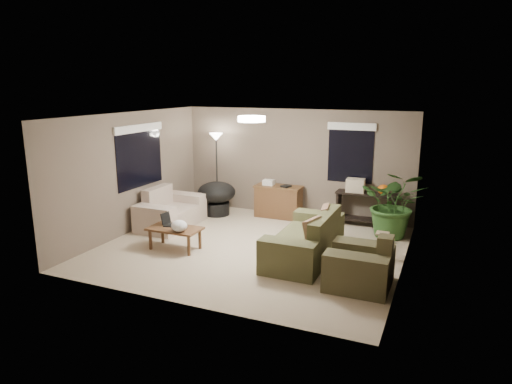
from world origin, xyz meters
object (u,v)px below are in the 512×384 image
at_px(cat_scratching_post, 382,248).
at_px(coffee_table, 175,231).
at_px(console_table, 366,207).
at_px(main_sofa, 307,242).
at_px(houseplant, 394,211).
at_px(loveseat, 170,213).
at_px(floor_lamp, 216,146).
at_px(desk, 278,201).
at_px(armchair, 361,267).
at_px(papasan_chair, 217,196).

bearing_deg(cat_scratching_post, coffee_table, -164.95).
bearing_deg(console_table, main_sofa, -105.16).
relative_size(coffee_table, houseplant, 0.72).
relative_size(loveseat, console_table, 1.23).
xyz_separation_m(loveseat, floor_lamp, (0.36, 1.53, 1.30)).
xyz_separation_m(loveseat, cat_scratching_post, (4.58, -0.21, -0.08)).
height_order(desk, houseplant, houseplant).
xyz_separation_m(floor_lamp, houseplant, (4.24, -0.38, -1.05)).
bearing_deg(main_sofa, cat_scratching_post, 18.58).
bearing_deg(houseplant, desk, 170.81).
distance_m(coffee_table, desk, 2.97).
bearing_deg(desk, armchair, -50.65).
bearing_deg(desk, papasan_chair, -164.89).
height_order(armchair, papasan_chair, armchair).
bearing_deg(console_table, cat_scratching_post, -71.81).
bearing_deg(main_sofa, papasan_chair, 146.81).
height_order(loveseat, desk, loveseat).
distance_m(main_sofa, cat_scratching_post, 1.32).
bearing_deg(desk, houseplant, -9.19).
bearing_deg(houseplant, floor_lamp, 174.87).
bearing_deg(papasan_chair, floor_lamp, 116.01).
xyz_separation_m(main_sofa, desk, (-1.37, 2.22, 0.08)).
distance_m(console_table, cat_scratching_post, 2.01).
bearing_deg(houseplant, loveseat, -165.94).
bearing_deg(coffee_table, houseplant, 32.49).
bearing_deg(papasan_chair, console_table, 8.04).
bearing_deg(console_table, desk, -177.15).
xyz_separation_m(houseplant, cat_scratching_post, (-0.03, -1.37, -0.33)).
relative_size(main_sofa, desk, 2.00).
height_order(loveseat, console_table, loveseat).
xyz_separation_m(loveseat, papasan_chair, (0.53, 1.20, 0.17)).
bearing_deg(desk, console_table, 2.85).
distance_m(console_table, papasan_chair, 3.46).
height_order(main_sofa, console_table, main_sofa).
height_order(coffee_table, desk, desk).
height_order(armchair, console_table, armchair).
bearing_deg(loveseat, main_sofa, -10.77).
bearing_deg(desk, loveseat, -140.97).
xyz_separation_m(coffee_table, papasan_chair, (-0.38, 2.40, 0.11)).
bearing_deg(floor_lamp, houseplant, -5.13).
distance_m(desk, cat_scratching_post, 3.19).
relative_size(coffee_table, floor_lamp, 0.52).
bearing_deg(loveseat, houseplant, 14.06).
bearing_deg(armchair, loveseat, 161.97).
xyz_separation_m(coffee_table, cat_scratching_post, (3.67, 0.99, -0.14)).
relative_size(armchair, papasan_chair, 1.08).
bearing_deg(desk, floor_lamp, -178.24).
relative_size(main_sofa, coffee_table, 2.20).
distance_m(main_sofa, houseplant, 2.21).
bearing_deg(floor_lamp, cat_scratching_post, -22.52).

